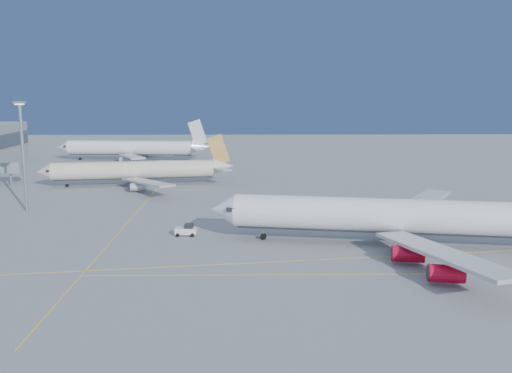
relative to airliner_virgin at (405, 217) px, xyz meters
name	(u,v)px	position (x,y,z in m)	size (l,w,h in m)	color
ground	(321,250)	(-16.08, -2.62, -5.53)	(500.00, 500.00, 0.00)	slate
taxiway_lines	(241,241)	(-30.80, 3.72, -5.52)	(118.86, 140.00, 0.02)	yellow
airliner_virgin	(405,217)	(0.00, 0.00, 0.00)	(74.11, 65.84, 18.35)	white
airliner_etihad	(138,170)	(-62.64, 66.93, -0.89)	(58.41, 53.50, 15.26)	beige
airliner_third	(134,148)	(-75.29, 125.00, -0.46)	(62.48, 57.47, 16.75)	white
pushback_tug	(186,230)	(-41.89, 7.84, -4.43)	(4.34, 2.79, 2.38)	white
light_mast	(23,147)	(-82.51, 30.67, 9.94)	(2.27, 2.27, 26.21)	gray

